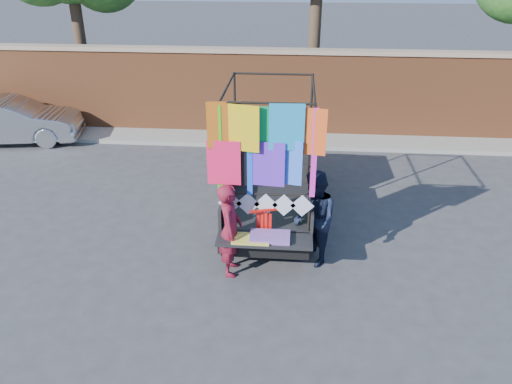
# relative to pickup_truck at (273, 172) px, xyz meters

# --- Properties ---
(ground) EXTENTS (90.00, 90.00, 0.00)m
(ground) POSITION_rel_pickup_truck_xyz_m (-0.04, -2.31, -0.79)
(ground) COLOR #38383A
(ground) RESTS_ON ground
(brick_wall) EXTENTS (30.00, 0.45, 2.61)m
(brick_wall) POSITION_rel_pickup_truck_xyz_m (-0.04, 4.69, 0.54)
(brick_wall) COLOR #96502B
(brick_wall) RESTS_ON ground
(curb) EXTENTS (30.00, 1.20, 0.12)m
(curb) POSITION_rel_pickup_truck_xyz_m (-0.04, 3.99, -0.73)
(curb) COLOR gray
(curb) RESTS_ON ground
(pickup_truck) EXTENTS (1.97, 4.96, 3.12)m
(pickup_truck) POSITION_rel_pickup_truck_xyz_m (0.00, 0.00, 0.00)
(pickup_truck) COLOR black
(pickup_truck) RESTS_ON ground
(sedan) EXTENTS (4.17, 2.02, 1.32)m
(sedan) POSITION_rel_pickup_truck_xyz_m (-7.93, 3.33, -0.13)
(sedan) COLOR #B1B5B9
(sedan) RESTS_ON ground
(woman) EXTENTS (0.47, 0.67, 1.75)m
(woman) POSITION_rel_pickup_truck_xyz_m (-0.61, -2.67, 0.08)
(woman) COLOR maroon
(woman) RESTS_ON ground
(man) EXTENTS (0.99, 1.09, 1.82)m
(man) POSITION_rel_pickup_truck_xyz_m (0.88, -2.23, 0.12)
(man) COLOR black
(man) RESTS_ON ground
(streamer_bundle) EXTENTS (0.82, 0.29, 0.59)m
(streamer_bundle) POSITION_rel_pickup_truck_xyz_m (0.04, -2.46, 0.23)
(streamer_bundle) COLOR red
(streamer_bundle) RESTS_ON ground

